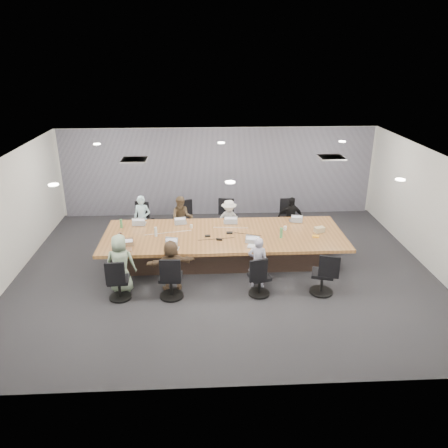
{
  "coord_description": "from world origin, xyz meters",
  "views": [
    {
      "loc": [
        -0.51,
        -9.51,
        5.06
      ],
      "look_at": [
        0.0,
        0.4,
        1.05
      ],
      "focal_mm": 35.0,
      "sensor_mm": 36.0,
      "label": 1
    }
  ],
  "objects_px": {
    "chair_0": "(144,224)",
    "bottle_clear": "(156,232)",
    "chair_7": "(322,277)",
    "chair_3": "(288,220)",
    "stapler": "(219,239)",
    "chair_1": "(183,222)",
    "chair_2": "(228,221)",
    "laptop_6": "(255,247)",
    "chair_4": "(119,283)",
    "person_0": "(142,219)",
    "bottle_green_right": "(281,233)",
    "mug_brown": "(120,235)",
    "conference_table": "(224,246)",
    "laptop_2": "(230,222)",
    "laptop_3": "(295,220)",
    "bottle_green_left": "(121,224)",
    "person_1": "(182,219)",
    "laptop_5": "(173,248)",
    "chair_5": "(171,280)",
    "person_4": "(120,263)",
    "chair_6": "(259,280)",
    "person_6": "(258,262)",
    "snack_packet": "(316,236)",
    "person_5": "(171,265)",
    "person_3": "(290,218)",
    "laptop_1": "(181,223)",
    "laptop_4": "(124,249)",
    "laptop_0": "(139,223)",
    "person_2": "(229,220)",
    "canvas_bag": "(319,230)"
  },
  "relations": [
    {
      "from": "bottle_clear",
      "to": "chair_0",
      "type": "bearing_deg",
      "value": 106.42
    },
    {
      "from": "chair_2",
      "to": "mug_brown",
      "type": "distance_m",
      "value": 3.29
    },
    {
      "from": "chair_3",
      "to": "stapler",
      "type": "xyz_separation_m",
      "value": [
        -2.08,
        -2.09,
        0.37
      ]
    },
    {
      "from": "chair_0",
      "to": "laptop_6",
      "type": "xyz_separation_m",
      "value": [
        2.89,
        -2.5,
        0.37
      ]
    },
    {
      "from": "chair_3",
      "to": "chair_6",
      "type": "relative_size",
      "value": 1.09
    },
    {
      "from": "person_3",
      "to": "snack_packet",
      "type": "height_order",
      "value": "person_3"
    },
    {
      "from": "laptop_3",
      "to": "bottle_green_right",
      "type": "xyz_separation_m",
      "value": [
        -0.56,
        -1.11,
        0.12
      ]
    },
    {
      "from": "chair_4",
      "to": "person_4",
      "type": "distance_m",
      "value": 0.46
    },
    {
      "from": "person_4",
      "to": "stapler",
      "type": "height_order",
      "value": "person_4"
    },
    {
      "from": "chair_7",
      "to": "laptop_3",
      "type": "height_order",
      "value": "chair_7"
    },
    {
      "from": "chair_3",
      "to": "person_1",
      "type": "distance_m",
      "value": 3.08
    },
    {
      "from": "laptop_2",
      "to": "laptop_4",
      "type": "distance_m",
      "value": 3.01
    },
    {
      "from": "laptop_2",
      "to": "laptop_3",
      "type": "distance_m",
      "value": 1.74
    },
    {
      "from": "chair_5",
      "to": "person_0",
      "type": "xyz_separation_m",
      "value": [
        -0.97,
        3.05,
        0.25
      ]
    },
    {
      "from": "chair_6",
      "to": "stapler",
      "type": "relative_size",
      "value": 5.03
    },
    {
      "from": "person_6",
      "to": "stapler",
      "type": "xyz_separation_m",
      "value": [
        -0.82,
        0.96,
        0.15
      ]
    },
    {
      "from": "chair_2",
      "to": "chair_4",
      "type": "relative_size",
      "value": 1.13
    },
    {
      "from": "person_6",
      "to": "laptop_3",
      "type": "bearing_deg",
      "value": -106.3
    },
    {
      "from": "chair_4",
      "to": "person_0",
      "type": "distance_m",
      "value": 3.07
    },
    {
      "from": "chair_0",
      "to": "person_0",
      "type": "distance_m",
      "value": 0.45
    },
    {
      "from": "person_4",
      "to": "person_6",
      "type": "relative_size",
      "value": 1.09
    },
    {
      "from": "chair_5",
      "to": "laptop_1",
      "type": "xyz_separation_m",
      "value": [
        0.14,
        2.5,
        0.34
      ]
    },
    {
      "from": "chair_3",
      "to": "person_1",
      "type": "xyz_separation_m",
      "value": [
        -3.05,
        -0.35,
        0.25
      ]
    },
    {
      "from": "chair_0",
      "to": "chair_7",
      "type": "bearing_deg",
      "value": 158.49
    },
    {
      "from": "conference_table",
      "to": "laptop_1",
      "type": "relative_size",
      "value": 19.85
    },
    {
      "from": "laptop_5",
      "to": "stapler",
      "type": "xyz_separation_m",
      "value": [
        1.1,
        0.41,
        0.02
      ]
    },
    {
      "from": "chair_0",
      "to": "bottle_clear",
      "type": "xyz_separation_m",
      "value": [
        0.51,
        -1.75,
        0.48
      ]
    },
    {
      "from": "chair_7",
      "to": "snack_packet",
      "type": "xyz_separation_m",
      "value": [
        0.17,
        1.4,
        0.35
      ]
    },
    {
      "from": "chair_7",
      "to": "bottle_green_left",
      "type": "bearing_deg",
      "value": 171.08
    },
    {
      "from": "laptop_3",
      "to": "bottle_green_left",
      "type": "height_order",
      "value": "bottle_green_left"
    },
    {
      "from": "chair_0",
      "to": "laptop_5",
      "type": "distance_m",
      "value": 2.71
    },
    {
      "from": "chair_4",
      "to": "canvas_bag",
      "type": "xyz_separation_m",
      "value": [
        4.76,
        1.7,
        0.43
      ]
    },
    {
      "from": "chair_6",
      "to": "laptop_4",
      "type": "bearing_deg",
      "value": 148.02
    },
    {
      "from": "laptop_3",
      "to": "bottle_green_left",
      "type": "xyz_separation_m",
      "value": [
        -4.58,
        -0.25,
        0.11
      ]
    },
    {
      "from": "chair_3",
      "to": "bottle_green_left",
      "type": "height_order",
      "value": "bottle_green_left"
    },
    {
      "from": "person_6",
      "to": "person_5",
      "type": "bearing_deg",
      "value": 14.09
    },
    {
      "from": "person_5",
      "to": "bottle_clear",
      "type": "xyz_separation_m",
      "value": [
        -0.45,
        1.3,
        0.27
      ]
    },
    {
      "from": "chair_4",
      "to": "bottle_green_right",
      "type": "relative_size",
      "value": 2.89
    },
    {
      "from": "laptop_0",
      "to": "conference_table",
      "type": "bearing_deg",
      "value": 161.85
    },
    {
      "from": "chair_1",
      "to": "person_0",
      "type": "height_order",
      "value": "person_0"
    },
    {
      "from": "chair_1",
      "to": "chair_3",
      "type": "height_order",
      "value": "chair_1"
    },
    {
      "from": "person_1",
      "to": "person_3",
      "type": "xyz_separation_m",
      "value": [
        3.05,
        0.0,
        -0.03
      ]
    },
    {
      "from": "laptop_2",
      "to": "person_6",
      "type": "relative_size",
      "value": 0.29
    },
    {
      "from": "chair_2",
      "to": "bottle_green_right",
      "type": "relative_size",
      "value": 3.25
    },
    {
      "from": "person_0",
      "to": "person_2",
      "type": "relative_size",
      "value": 1.13
    },
    {
      "from": "chair_2",
      "to": "laptop_6",
      "type": "xyz_separation_m",
      "value": [
        0.48,
        -2.5,
        0.33
      ]
    },
    {
      "from": "laptop_1",
      "to": "bottle_green_left",
      "type": "bearing_deg",
      "value": 3.31
    },
    {
      "from": "person_1",
      "to": "bottle_clear",
      "type": "xyz_separation_m",
      "value": [
        -0.59,
        -1.4,
        0.21
      ]
    },
    {
      "from": "laptop_2",
      "to": "person_3",
      "type": "bearing_deg",
      "value": -160.06
    },
    {
      "from": "conference_table",
      "to": "laptop_2",
      "type": "xyz_separation_m",
      "value": [
        0.21,
        0.8,
        0.35
      ]
    }
  ]
}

